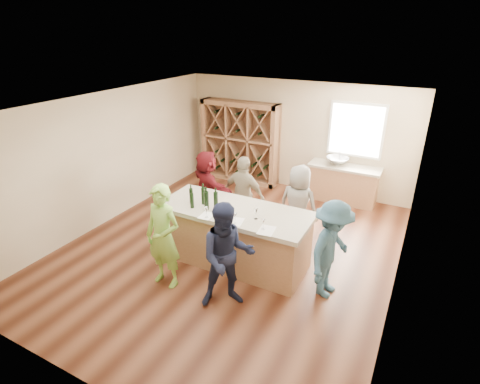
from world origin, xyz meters
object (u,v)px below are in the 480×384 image
at_px(wine_bottle_c, 203,196).
at_px(person_near_right, 227,256).
at_px(person_near_left, 163,237).
at_px(person_far_left, 207,186).
at_px(person_server, 331,250).
at_px(person_far_mid, 244,196).
at_px(wine_rack, 240,142).
at_px(wine_bottle_e, 216,200).
at_px(person_far_right, 298,205).
at_px(sink, 337,161).
at_px(wine_bottle_d, 206,201).
at_px(wine_bottle_b, 192,201).
at_px(wine_bottle_a, 191,196).
at_px(tasting_counter_base, 235,238).

xyz_separation_m(wine_bottle_c, person_near_right, (1.04, -0.98, -0.37)).
relative_size(person_near_left, person_far_left, 1.12).
height_order(person_server, person_far_mid, person_far_mid).
height_order(wine_rack, wine_bottle_e, wine_rack).
bearing_deg(person_far_mid, wine_rack, -55.02).
bearing_deg(person_far_right, sink, -89.60).
xyz_separation_m(person_near_left, person_near_right, (1.17, 0.03, -0.03)).
height_order(wine_bottle_d, person_near_right, person_near_right).
bearing_deg(person_server, wine_bottle_b, 104.59).
height_order(wine_bottle_b, wine_bottle_c, wine_bottle_c).
bearing_deg(person_server, wine_bottle_d, 103.38).
bearing_deg(wine_bottle_c, sink, 67.36).
bearing_deg(wine_bottle_d, wine_bottle_a, 165.78).
bearing_deg(wine_bottle_c, person_near_left, -97.32).
height_order(tasting_counter_base, person_far_left, person_far_left).
xyz_separation_m(sink, person_far_left, (-2.25, -2.34, -0.21)).
bearing_deg(person_far_right, person_near_left, 61.09).
xyz_separation_m(sink, tasting_counter_base, (-0.92, -3.55, -0.51)).
height_order(sink, wine_bottle_d, wine_bottle_d).
relative_size(tasting_counter_base, person_server, 1.58).
relative_size(sink, wine_bottle_b, 1.97).
bearing_deg(sink, tasting_counter_base, -104.52).
height_order(wine_bottle_a, person_far_mid, person_far_mid).
relative_size(wine_bottle_e, person_far_mid, 0.19).
relative_size(wine_bottle_c, person_server, 0.19).
height_order(person_server, person_far_left, person_server).
distance_m(tasting_counter_base, wine_bottle_b, 1.04).
bearing_deg(wine_bottle_a, tasting_counter_base, 9.05).
height_order(wine_bottle_c, person_near_right, person_near_right).
height_order(person_server, person_far_right, person_server).
height_order(tasting_counter_base, wine_bottle_c, wine_bottle_c).
height_order(wine_bottle_e, person_far_left, person_far_left).
bearing_deg(wine_bottle_d, person_near_right, -43.46).
bearing_deg(person_near_right, wine_bottle_d, 101.56).
relative_size(person_near_right, person_far_right, 1.06).
bearing_deg(wine_bottle_e, person_server, 0.84).
xyz_separation_m(tasting_counter_base, person_near_right, (0.44, -1.05, 0.36)).
distance_m(wine_rack, tasting_counter_base, 4.08).
bearing_deg(person_near_right, wine_rack, 80.44).
distance_m(wine_bottle_d, wine_bottle_e, 0.16).
relative_size(wine_bottle_c, person_near_right, 0.18).
bearing_deg(person_far_mid, wine_bottle_a, 74.88).
distance_m(sink, tasting_counter_base, 3.71).
height_order(wine_bottle_e, person_server, person_server).
height_order(wine_rack, person_far_mid, wine_rack).
bearing_deg(tasting_counter_base, wine_bottle_d, -152.01).
bearing_deg(wine_bottle_e, wine_bottle_a, 179.63).
xyz_separation_m(sink, wine_bottle_e, (-1.22, -3.69, 0.22)).
relative_size(sink, person_near_right, 0.31).
bearing_deg(wine_bottle_b, person_far_right, 45.79).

